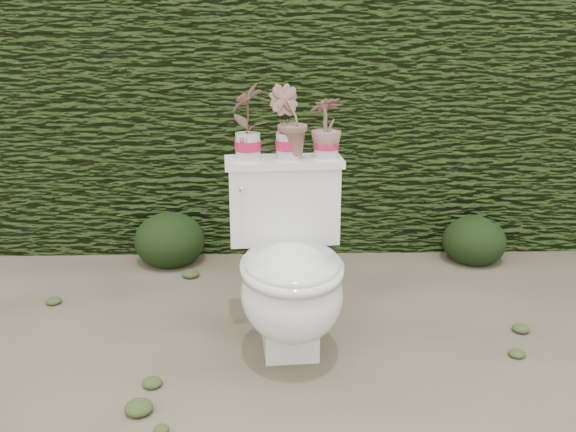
{
  "coord_description": "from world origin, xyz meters",
  "views": [
    {
      "loc": [
        -0.29,
        -2.44,
        1.38
      ],
      "look_at": [
        -0.23,
        0.12,
        0.55
      ],
      "focal_mm": 40.0,
      "sensor_mm": 36.0,
      "label": 1
    }
  ],
  "objects_px": {
    "potted_plant_left": "(247,123)",
    "potted_plant_center": "(288,124)",
    "toilet": "(290,272)",
    "potted_plant_right": "(326,129)"
  },
  "relations": [
    {
      "from": "potted_plant_center",
      "to": "potted_plant_right",
      "type": "distance_m",
      "value": 0.16
    },
    {
      "from": "potted_plant_right",
      "to": "potted_plant_left",
      "type": "bearing_deg",
      "value": -18.34
    },
    {
      "from": "toilet",
      "to": "potted_plant_center",
      "type": "xyz_separation_m",
      "value": [
        0.0,
        0.24,
        0.57
      ]
    },
    {
      "from": "potted_plant_left",
      "to": "potted_plant_center",
      "type": "bearing_deg",
      "value": 130.92
    },
    {
      "from": "potted_plant_right",
      "to": "toilet",
      "type": "bearing_deg",
      "value": 34.57
    },
    {
      "from": "potted_plant_left",
      "to": "potted_plant_right",
      "type": "distance_m",
      "value": 0.33
    },
    {
      "from": "toilet",
      "to": "potted_plant_center",
      "type": "bearing_deg",
      "value": 85.16
    },
    {
      "from": "potted_plant_center",
      "to": "potted_plant_right",
      "type": "xyz_separation_m",
      "value": [
        0.16,
        0.01,
        -0.03
      ]
    },
    {
      "from": "toilet",
      "to": "potted_plant_left",
      "type": "xyz_separation_m",
      "value": [
        -0.17,
        0.23,
        0.57
      ]
    },
    {
      "from": "potted_plant_left",
      "to": "toilet",
      "type": "bearing_deg",
      "value": 73.12
    }
  ]
}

